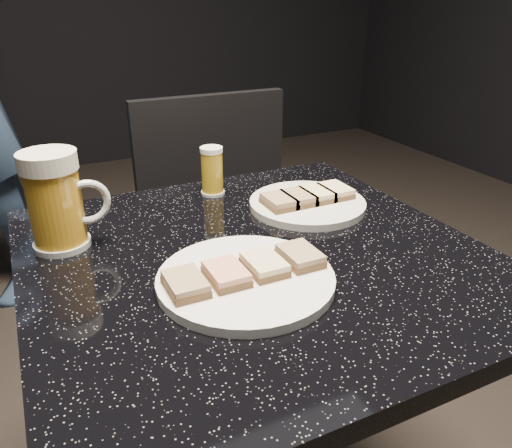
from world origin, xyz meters
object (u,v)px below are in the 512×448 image
at_px(table, 256,372).
at_px(chair, 230,244).
at_px(beer_mug, 57,201).
at_px(plate_small, 307,204).
at_px(beer_tumbler, 212,171).
at_px(plate_large, 246,279).

xyz_separation_m(table, chair, (0.16, 0.49, -0.01)).
xyz_separation_m(table, beer_mug, (-0.27, 0.16, 0.32)).
bearing_deg(plate_small, beer_mug, 175.34).
xyz_separation_m(table, beer_tumbler, (0.03, 0.27, 0.29)).
distance_m(plate_large, beer_mug, 0.33).
height_order(beer_mug, beer_tumbler, beer_mug).
bearing_deg(table, plate_small, 35.83).
height_order(plate_large, table, plate_large).
height_order(table, chair, chair).
relative_size(plate_small, chair, 0.25).
xyz_separation_m(beer_mug, chair, (0.43, 0.34, -0.33)).
height_order(plate_small, table, plate_small).
height_order(beer_tumbler, chair, chair).
height_order(plate_large, beer_mug, beer_mug).
distance_m(beer_tumbler, chair, 0.39).
xyz_separation_m(plate_large, beer_tumbler, (0.09, 0.34, 0.04)).
relative_size(plate_large, chair, 0.29).
height_order(table, beer_tumbler, beer_tumbler).
bearing_deg(plate_small, chair, 91.32).
height_order(table, beer_mug, beer_mug).
height_order(plate_small, beer_tumbler, beer_tumbler).
bearing_deg(plate_large, beer_mug, 132.71).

